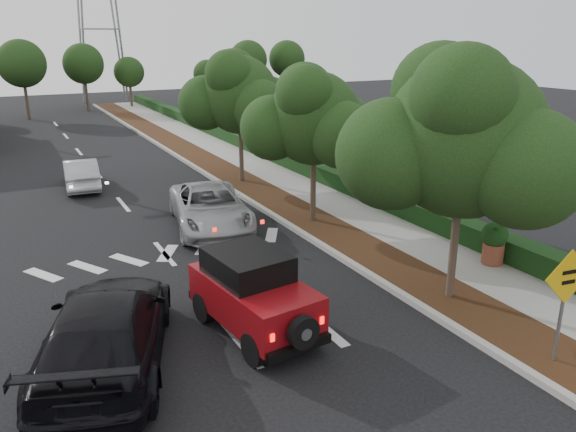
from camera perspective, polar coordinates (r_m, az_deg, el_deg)
ground at (r=12.72m, az=-4.91°, el=-12.77°), size 120.00×120.00×0.00m
curb at (r=24.64m, az=-5.92°, el=2.77°), size 0.20×70.00×0.15m
planting_strip at (r=25.02m, az=-3.80°, el=3.02°), size 1.80×70.00×0.12m
sidewalk at (r=25.81m, az=0.07°, el=3.53°), size 2.00×70.00×0.12m
hedge at (r=26.39m, az=2.77°, el=4.59°), size 0.80×70.00×0.80m
transmission_tower at (r=59.37m, az=-17.94°, el=10.82°), size 7.00×4.00×28.00m
street_tree_near at (r=15.14m, az=16.01°, el=-8.16°), size 3.80×3.80×5.92m
street_tree_mid at (r=20.33m, az=2.52°, el=-0.67°), size 3.20×3.20×5.32m
street_tree_far at (r=25.92m, az=-4.69°, el=3.39°), size 3.40×3.40×5.62m
red_jeep at (r=12.82m, az=-3.88°, el=-7.65°), size 2.03×3.79×1.88m
silver_suv_ahead at (r=19.78m, az=-7.92°, el=0.87°), size 3.37×5.64×1.47m
black_suv_oncoming at (r=12.05m, az=-17.98°, el=-11.02°), size 4.04×6.12×1.65m
silver_sedan_oncoming at (r=26.42m, az=-20.28°, el=4.06°), size 1.69×4.05×1.30m
speed_hump_sign at (r=12.40m, az=26.37°, el=-6.81°), size 1.13×0.18×2.43m
terracotta_planter at (r=17.23m, az=20.25°, el=-2.13°), size 0.76×0.76×1.33m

